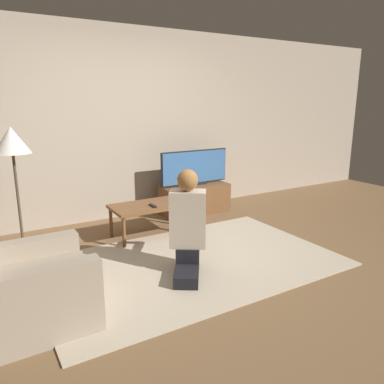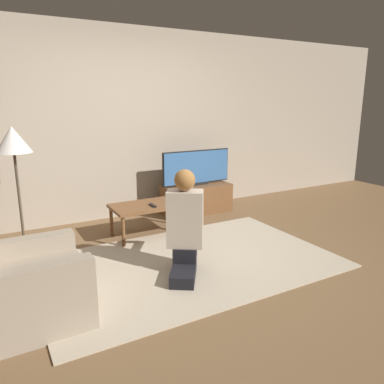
{
  "view_description": "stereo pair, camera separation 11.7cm",
  "coord_description": "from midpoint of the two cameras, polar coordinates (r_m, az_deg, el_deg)",
  "views": [
    {
      "loc": [
        -1.81,
        -3.05,
        1.64
      ],
      "look_at": [
        0.43,
        0.7,
        0.56
      ],
      "focal_mm": 35.0,
      "sensor_mm": 36.0,
      "label": 1
    },
    {
      "loc": [
        -1.71,
        -3.11,
        1.64
      ],
      "look_at": [
        0.43,
        0.7,
        0.56
      ],
      "focal_mm": 35.0,
      "sensor_mm": 36.0,
      "label": 2
    }
  ],
  "objects": [
    {
      "name": "armchair",
      "position": [
        3.08,
        -24.47,
        -13.47
      ],
      "size": [
        0.8,
        0.75,
        0.85
      ],
      "rotation": [
        0.0,
        0.0,
        1.58
      ],
      "color": "gray",
      "rests_on": "ground_plane"
    },
    {
      "name": "tv",
      "position": [
        5.44,
        -0.22,
        3.76
      ],
      "size": [
        1.08,
        0.08,
        0.51
      ],
      "color": "black",
      "rests_on": "tv_stand"
    },
    {
      "name": "floor_lamp",
      "position": [
        4.44,
        -26.4,
        6.1
      ],
      "size": [
        0.38,
        0.38,
        1.36
      ],
      "color": "#4C4233",
      "rests_on": "ground_plane"
    },
    {
      "name": "coffee_table",
      "position": [
        4.59,
        -6.93,
        -2.34
      ],
      "size": [
        0.97,
        0.52,
        0.4
      ],
      "color": "brown",
      "rests_on": "ground_plane"
    },
    {
      "name": "ground_plane",
      "position": [
        3.91,
        -1.03,
        -10.86
      ],
      "size": [
        10.0,
        10.0,
        0.0
      ],
      "primitive_type": "plane",
      "color": "brown"
    },
    {
      "name": "rug",
      "position": [
        3.9,
        -1.03,
        -10.76
      ],
      "size": [
        2.96,
        1.84,
        0.02
      ],
      "color": "#BCAD93",
      "rests_on": "ground_plane"
    },
    {
      "name": "remote",
      "position": [
        4.47,
        -6.76,
        -2.09
      ],
      "size": [
        0.04,
        0.15,
        0.02
      ],
      "color": "black",
      "rests_on": "coffee_table"
    },
    {
      "name": "wall_back",
      "position": [
        5.32,
        -11.65,
        10.0
      ],
      "size": [
        10.0,
        0.06,
        2.6
      ],
      "color": "tan",
      "rests_on": "ground_plane"
    },
    {
      "name": "person_kneeling",
      "position": [
        3.55,
        -1.61,
        -4.68
      ],
      "size": [
        0.65,
        0.82,
        1.0
      ],
      "rotation": [
        0.0,
        0.0,
        2.56
      ],
      "color": "black",
      "rests_on": "rug"
    },
    {
      "name": "tv_stand",
      "position": [
        5.53,
        -0.19,
        -1.04
      ],
      "size": [
        1.01,
        0.43,
        0.42
      ],
      "color": "brown",
      "rests_on": "ground_plane"
    }
  ]
}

